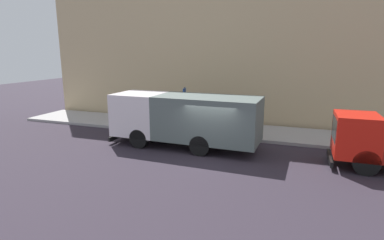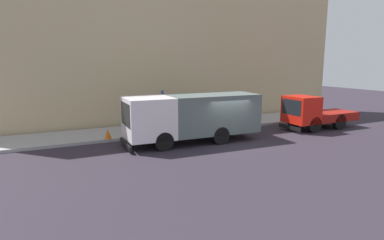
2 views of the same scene
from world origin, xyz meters
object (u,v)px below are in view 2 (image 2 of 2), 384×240
Objects in this scene: large_utility_truck at (192,115)px; traffic_cone_orange at (108,134)px; street_sign_post at (163,108)px; small_flatbed_truck at (313,113)px; pedestrian_walking at (165,115)px.

large_utility_truck reaches higher than traffic_cone_orange.
large_utility_truck is 2.60m from street_sign_post.
small_flatbed_truck is 10.49m from street_sign_post.
large_utility_truck reaches higher than pedestrian_walking.
pedestrian_walking is at bearing -67.10° from traffic_cone_orange.
pedestrian_walking is at bearing -23.98° from street_sign_post.
street_sign_post reaches higher than pedestrian_walking.
small_flatbed_truck is 13.91m from traffic_cone_orange.
pedestrian_walking is 1.95m from street_sign_post.
large_utility_truck is at bearing 178.44° from pedestrian_walking.
large_utility_truck is 5.13m from traffic_cone_orange.
large_utility_truck is at bearing -117.08° from traffic_cone_orange.
traffic_cone_orange is 3.78m from street_sign_post.
pedestrian_walking is (4.09, 0.17, -0.56)m from large_utility_truck.
traffic_cone_orange is (2.55, 13.66, -0.66)m from small_flatbed_truck.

